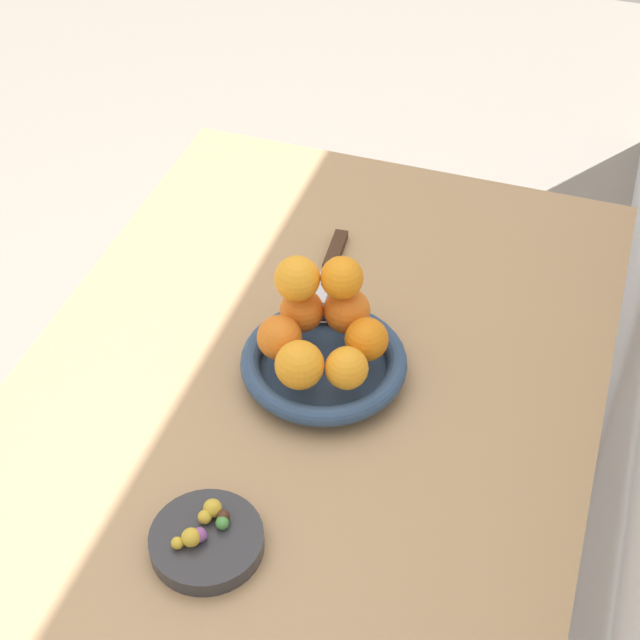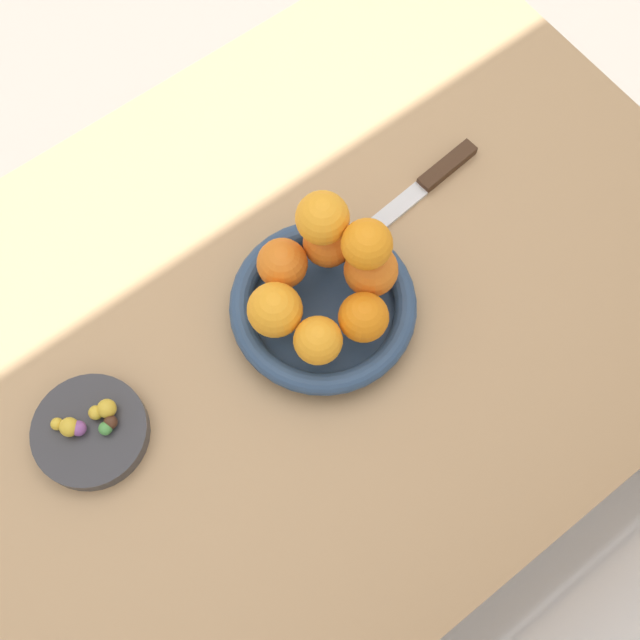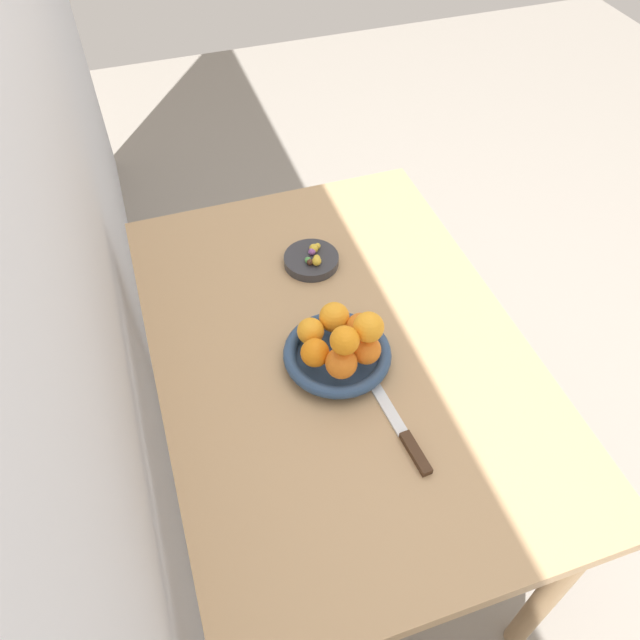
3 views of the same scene
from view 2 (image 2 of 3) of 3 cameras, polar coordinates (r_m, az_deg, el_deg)
name	(u,v)px [view 2 (image 2 of 3)]	position (r m, az deg, el deg)	size (l,w,h in m)	color
ground_plane	(303,450)	(1.67, -1.22, -9.22)	(6.00, 6.00, 0.00)	gray
dining_table	(293,343)	(1.04, -1.93, -1.63)	(1.10, 0.76, 0.74)	tan
fruit_bowl	(323,307)	(0.94, 0.22, 0.96)	(0.22, 0.22, 0.04)	navy
candy_dish	(91,432)	(0.94, -15.99, -7.65)	(0.13, 0.13, 0.02)	#333338
orange_0	(282,264)	(0.91, -2.70, 4.03)	(0.06, 0.06, 0.06)	orange
orange_1	(275,310)	(0.88, -3.23, 0.73)	(0.06, 0.06, 0.06)	orange
orange_2	(318,340)	(0.87, -0.14, -1.46)	(0.05, 0.05, 0.05)	orange
orange_3	(364,317)	(0.88, 3.11, 0.20)	(0.06, 0.06, 0.06)	orange
orange_4	(371,270)	(0.90, 3.64, 3.58)	(0.06, 0.06, 0.06)	orange
orange_5	(328,242)	(0.92, 0.59, 5.55)	(0.06, 0.06, 0.06)	orange
orange_6	(322,218)	(0.87, 0.17, 7.27)	(0.06, 0.06, 0.06)	orange
orange_7	(367,244)	(0.85, 3.35, 5.40)	(0.06, 0.06, 0.06)	orange
candy_ball_0	(105,428)	(0.91, -15.02, -7.46)	(0.02, 0.02, 0.02)	#4C9947
candy_ball_1	(107,408)	(0.92, -14.92, -6.10)	(0.02, 0.02, 0.02)	gold
candy_ball_2	(79,428)	(0.92, -16.79, -7.39)	(0.02, 0.02, 0.02)	#8C4C99
candy_ball_3	(96,413)	(0.92, -15.66, -6.36)	(0.02, 0.02, 0.02)	gold
candy_ball_4	(111,422)	(0.91, -14.66, -7.04)	(0.02, 0.02, 0.02)	#472819
candy_ball_5	(57,424)	(0.93, -18.20, -7.03)	(0.01, 0.01, 0.01)	gold
candy_ball_6	(69,427)	(0.92, -17.41, -7.28)	(0.02, 0.02, 0.02)	gold
knife	(413,195)	(1.03, 6.60, 8.83)	(0.26, 0.04, 0.01)	#3F2819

